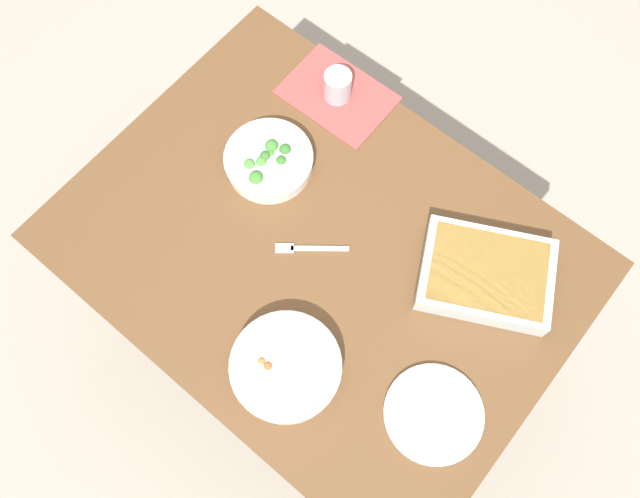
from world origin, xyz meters
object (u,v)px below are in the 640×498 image
broccoli_bowl (269,160)px  baking_dish (486,274)px  stew_bowl (286,367)px  side_plate (434,414)px  drink_cup (338,87)px  fork_on_table (306,248)px  spoon_by_stew (289,350)px

broccoli_bowl → baking_dish: broccoli_bowl is taller
stew_bowl → side_plate: 0.34m
broccoli_bowl → stew_bowl: bearing=135.4°
stew_bowl → drink_cup: drink_cup is taller
broccoli_bowl → side_plate: broccoli_bowl is taller
fork_on_table → stew_bowl: bearing=121.3°
side_plate → fork_on_table: side_plate is taller
side_plate → spoon_by_stew: bearing=15.8°
stew_bowl → side_plate: (-0.31, -0.13, -0.03)m
side_plate → fork_on_table: (0.46, -0.12, -0.00)m
side_plate → drink_cup: bearing=-36.5°
stew_bowl → side_plate: stew_bowl is taller
broccoli_bowl → spoon_by_stew: bearing=136.4°
side_plate → spoon_by_stew: (0.34, 0.09, -0.00)m
broccoli_bowl → side_plate: 0.72m
baking_dish → drink_cup: (0.59, -0.18, 0.00)m
drink_cup → stew_bowl: bearing=120.1°
stew_bowl → side_plate: bearing=-157.2°
fork_on_table → broccoli_bowl: bearing=-27.5°
side_plate → fork_on_table: bearing=-14.5°
side_plate → stew_bowl: bearing=22.8°
stew_bowl → spoon_by_stew: size_ratio=1.59×
stew_bowl → spoon_by_stew: stew_bowl is taller
baking_dish → fork_on_table: baking_dish is taller
broccoli_bowl → spoon_by_stew: (-0.34, 0.33, -0.03)m
side_plate → spoon_by_stew: size_ratio=1.41×
broccoli_bowl → fork_on_table: size_ratio=1.50×
stew_bowl → fork_on_table: bearing=-58.7°
drink_cup → spoon_by_stew: (-0.34, 0.60, -0.03)m
stew_bowl → baking_dish: bearing=-115.4°
spoon_by_stew → fork_on_table: spoon_by_stew is taller
baking_dish → spoon_by_stew: (0.24, 0.42, -0.03)m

